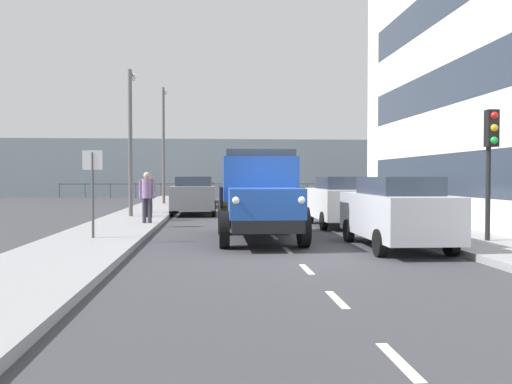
# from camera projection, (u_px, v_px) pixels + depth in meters

# --- Properties ---
(ground_plane) EXTENTS (80.00, 80.00, 0.00)m
(ground_plane) POSITION_uv_depth(u_px,v_px,m) (253.00, 215.00, 24.32)
(ground_plane) COLOR #38383D
(sidewalk_left) EXTENTS (2.50, 42.52, 0.15)m
(sidewalk_left) POSITION_uv_depth(u_px,v_px,m) (360.00, 213.00, 24.69)
(sidewalk_left) COLOR gray
(sidewalk_left) RESTS_ON ground_plane
(sidewalk_right) EXTENTS (2.50, 42.52, 0.15)m
(sidewalk_right) POSITION_uv_depth(u_px,v_px,m) (142.00, 214.00, 23.95)
(sidewalk_right) COLOR gray
(sidewalk_right) RESTS_ON ground_plane
(road_centreline_markings) EXTENTS (0.12, 38.33, 0.01)m
(road_centreline_markings) POSITION_uv_depth(u_px,v_px,m) (254.00, 217.00, 23.37)
(road_centreline_markings) COLOR silver
(road_centreline_markings) RESTS_ON ground_plane
(sea_horizon) EXTENTS (80.00, 0.80, 5.00)m
(sea_horizon) POSITION_uv_depth(u_px,v_px,m) (233.00, 168.00, 48.43)
(sea_horizon) COLOR #84939E
(sea_horizon) RESTS_ON ground_plane
(seawall_railing) EXTENTS (28.08, 0.08, 1.20)m
(seawall_railing) POSITION_uv_depth(u_px,v_px,m) (235.00, 186.00, 44.89)
(seawall_railing) COLOR #4C5156
(seawall_railing) RESTS_ON ground_plane
(truck_vintage_blue) EXTENTS (2.17, 5.64, 2.43)m
(truck_vintage_blue) POSITION_uv_depth(u_px,v_px,m) (260.00, 197.00, 14.57)
(truck_vintage_blue) COLOR black
(truck_vintage_blue) RESTS_ON ground_plane
(car_silver_kerbside_near) EXTENTS (1.76, 4.39, 1.72)m
(car_silver_kerbside_near) POSITION_uv_depth(u_px,v_px,m) (395.00, 211.00, 13.16)
(car_silver_kerbside_near) COLOR #B7BABF
(car_silver_kerbside_near) RESTS_ON ground_plane
(car_white_kerbside_1) EXTENTS (1.81, 4.07, 1.72)m
(car_white_kerbside_1) POSITION_uv_depth(u_px,v_px,m) (340.00, 201.00, 18.93)
(car_white_kerbside_1) COLOR white
(car_white_kerbside_1) RESTS_ON ground_plane
(car_grey_oppositeside_0) EXTENTS (1.97, 4.18, 1.72)m
(car_grey_oppositeside_0) POSITION_uv_depth(u_px,v_px,m) (194.00, 195.00, 24.84)
(car_grey_oppositeside_0) COLOR slate
(car_grey_oppositeside_0) RESTS_ON ground_plane
(car_red_oppositeside_1) EXTENTS (1.88, 3.96, 1.72)m
(car_red_oppositeside_1) POSITION_uv_depth(u_px,v_px,m) (198.00, 191.00, 31.13)
(car_red_oppositeside_1) COLOR #B21E1E
(car_red_oppositeside_1) RESTS_ON ground_plane
(car_navy_oppositeside_2) EXTENTS (1.91, 4.46, 1.72)m
(car_navy_oppositeside_2) POSITION_uv_depth(u_px,v_px,m) (200.00, 189.00, 37.03)
(car_navy_oppositeside_2) COLOR navy
(car_navy_oppositeside_2) RESTS_ON ground_plane
(pedestrian_couple_b) EXTENTS (0.53, 0.34, 1.73)m
(pedestrian_couple_b) POSITION_uv_depth(u_px,v_px,m) (147.00, 193.00, 18.63)
(pedestrian_couple_b) COLOR #383342
(pedestrian_couple_b) RESTS_ON sidewalk_right
(pedestrian_in_dark_coat) EXTENTS (0.53, 0.34, 1.58)m
(pedestrian_in_dark_coat) POSITION_uv_depth(u_px,v_px,m) (148.00, 193.00, 21.33)
(pedestrian_in_dark_coat) COLOR black
(pedestrian_in_dark_coat) RESTS_ON sidewalk_right
(pedestrian_couple_a) EXTENTS (0.53, 0.34, 1.70)m
(pedestrian_couple_a) POSITION_uv_depth(u_px,v_px,m) (149.00, 190.00, 24.04)
(pedestrian_couple_a) COLOR black
(pedestrian_couple_a) RESTS_ON sidewalk_right
(traffic_light_near) EXTENTS (0.28, 0.41, 3.20)m
(traffic_light_near) POSITION_uv_depth(u_px,v_px,m) (491.00, 146.00, 13.41)
(traffic_light_near) COLOR black
(traffic_light_near) RESTS_ON sidewalk_left
(lamp_post_promenade) EXTENTS (0.32, 1.14, 5.82)m
(lamp_post_promenade) POSITION_uv_depth(u_px,v_px,m) (131.00, 128.00, 21.94)
(lamp_post_promenade) COLOR #59595B
(lamp_post_promenade) RESTS_ON sidewalk_right
(lamp_post_far) EXTENTS (0.32, 1.14, 6.77)m
(lamp_post_far) POSITION_uv_depth(u_px,v_px,m) (164.00, 135.00, 32.24)
(lamp_post_far) COLOR #59595B
(lamp_post_far) RESTS_ON sidewalk_right
(street_sign) EXTENTS (0.50, 0.07, 2.25)m
(street_sign) POSITION_uv_depth(u_px,v_px,m) (93.00, 178.00, 14.12)
(street_sign) COLOR #4C4C4C
(street_sign) RESTS_ON sidewalk_right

